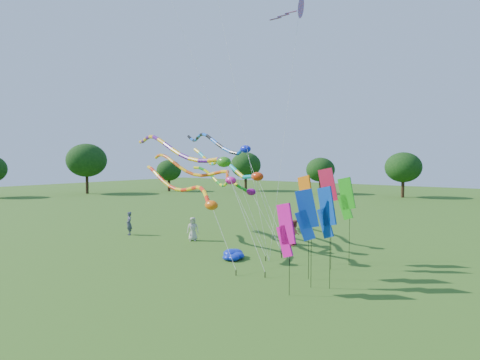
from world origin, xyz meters
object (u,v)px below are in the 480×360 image
Objects in this scene: person_c at (295,233)px; tube_kite_orange at (199,170)px; person_a at (193,229)px; blue_nylon_heap at (240,256)px; tube_kite_red at (187,190)px; person_b at (129,223)px.

tube_kite_orange is at bearing 101.94° from person_c.
person_c reaches higher than person_a.
tube_kite_red is at bearing 178.34° from blue_nylon_heap.
person_b is at bearing -163.12° from tube_kite_red.
blue_nylon_heap is at bearing 22.25° from tube_kite_red.
tube_kite_red reaches higher than blue_nylon_heap.
tube_kite_red is 7.90× the size of blue_nylon_heap.
person_c is at bearing 70.03° from tube_kite_red.
person_b reaches higher than person_c.
tube_kite_red is 7.99m from person_b.
person_b is at bearing 175.02° from blue_nylon_heap.
person_c is at bearing 40.77° from tube_kite_orange.
blue_nylon_heap is at bearing 158.93° from person_c.
tube_kite_red is 6.77× the size of person_b.
tube_kite_orange is 7.08× the size of person_b.
person_a is (-6.23, 2.45, 0.65)m from blue_nylon_heap.
tube_kite_red is at bearing 13.83° from person_b.
person_b is at bearing 156.54° from person_a.
blue_nylon_heap is 0.86× the size of person_b.
blue_nylon_heap is at bearing -9.35° from tube_kite_orange.
blue_nylon_heap is 6.73m from person_a.
person_a is 0.97× the size of person_c.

